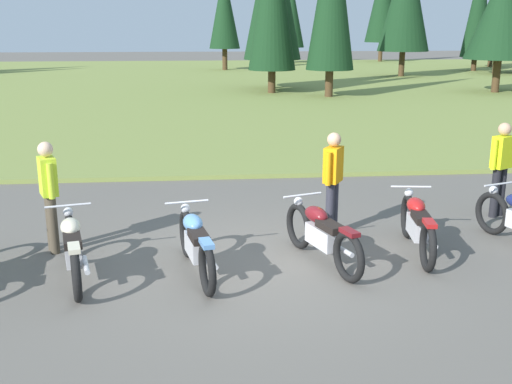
% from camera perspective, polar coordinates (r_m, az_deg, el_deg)
% --- Properties ---
extents(ground_plane, '(140.00, 140.00, 0.00)m').
position_cam_1_polar(ground_plane, '(8.84, 0.35, -6.66)').
color(ground_plane, '#605B54').
extents(grass_moorland, '(80.00, 44.00, 0.10)m').
position_cam_1_polar(grass_moorland, '(35.31, -3.93, 9.94)').
color(grass_moorland, olive).
rests_on(grass_moorland, ground).
extents(forest_treeline, '(43.94, 29.08, 9.20)m').
position_cam_1_polar(forest_treeline, '(40.00, 6.06, 16.95)').
color(forest_treeline, '#47331E').
rests_on(forest_treeline, ground).
extents(motorcycle_cream, '(0.75, 2.06, 0.88)m').
position_cam_1_polar(motorcycle_cream, '(8.54, -16.57, -4.98)').
color(motorcycle_cream, black).
rests_on(motorcycle_cream, ground).
extents(motorcycle_sky_blue, '(0.71, 2.08, 0.88)m').
position_cam_1_polar(motorcycle_sky_blue, '(8.39, -5.58, -4.77)').
color(motorcycle_sky_blue, black).
rests_on(motorcycle_sky_blue, ground).
extents(motorcycle_maroon, '(0.88, 2.02, 0.88)m').
position_cam_1_polar(motorcycle_maroon, '(8.77, 6.09, -3.88)').
color(motorcycle_maroon, black).
rests_on(motorcycle_maroon, ground).
extents(motorcycle_red, '(0.62, 2.10, 0.88)m').
position_cam_1_polar(motorcycle_red, '(9.44, 14.67, -2.92)').
color(motorcycle_red, black).
rests_on(motorcycle_red, ground).
extents(rider_near_row_end, '(0.38, 0.48, 1.67)m').
position_cam_1_polar(rider_near_row_end, '(9.85, 7.11, 1.32)').
color(rider_near_row_end, '#2D2D38').
rests_on(rider_near_row_end, ground).
extents(rider_with_back_turned, '(0.49, 0.37, 1.67)m').
position_cam_1_polar(rider_with_back_turned, '(11.56, 21.68, 2.42)').
color(rider_with_back_turned, black).
rests_on(rider_with_back_turned, ground).
extents(rider_in_hivis_vest, '(0.34, 0.52, 1.67)m').
position_cam_1_polar(rider_in_hivis_vest, '(9.52, -18.57, 0.15)').
color(rider_in_hivis_vest, '#4C4233').
rests_on(rider_in_hivis_vest, ground).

